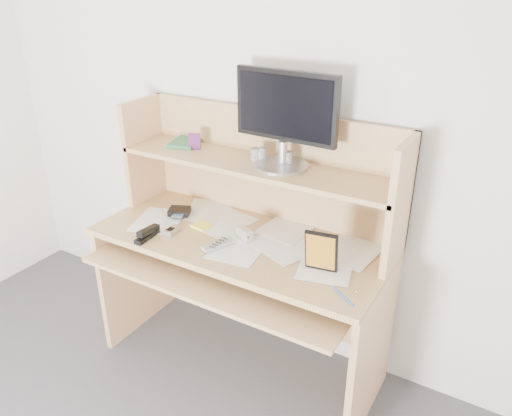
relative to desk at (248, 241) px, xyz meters
The scene contains 19 objects.
back_wall 0.60m from the desk, 90.00° to the left, with size 3.60×0.04×2.50m, color silver.
desk is the anchor object (origin of this frame).
paper_clutter 0.10m from the desk, 90.00° to the right, with size 1.32×0.54×0.01m, color white.
keyboard 0.22m from the desk, 54.10° to the right, with size 0.42×0.18×0.03m.
tv_remote 0.22m from the desk, 100.22° to the right, with size 0.04×0.16×0.02m, color #989994.
flip_phone 0.37m from the desk, 147.19° to the right, with size 0.05×0.09×0.02m, color #A9AAAC.
stapler 0.49m from the desk, 140.98° to the right, with size 0.04×0.15×0.04m, color black.
wallet 0.41m from the desk, behind, with size 0.11×0.09×0.03m, color black.
sticky_note_pad 0.24m from the desk, 162.37° to the right, with size 0.08×0.08×0.01m, color gold.
digital_camera 0.12m from the desk, 71.59° to the right, with size 0.08×0.03×0.05m, color silver.
game_case 0.50m from the desk, 19.56° to the right, with size 0.14×0.02×0.19m, color black.
blue_pen 0.67m from the desk, 25.09° to the right, with size 0.01×0.01×0.13m, color blue.
card_box 0.56m from the desk, 167.14° to the left, with size 0.06×0.02×0.08m, color #A61625.
shelf_book 0.61m from the desk, 164.43° to the left, with size 0.13×0.18×0.02m, color #327F3F.
chip_stack_a 0.43m from the desk, 96.44° to the left, with size 0.05×0.05×0.06m, color black.
chip_stack_b 0.46m from the desk, 35.64° to the left, with size 0.04×0.04×0.07m, color white.
chip_stack_c 0.43m from the desk, 80.14° to the left, with size 0.05×0.05×0.06m, color black.
chip_stack_d 0.43m from the desk, 78.07° to the left, with size 0.04×0.04×0.07m, color white.
monitor 0.64m from the desk, 38.06° to the left, with size 0.50×0.25×0.43m.
Camera 1 is at (1.12, -0.25, 1.88)m, focal length 35.00 mm.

